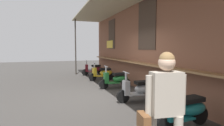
{
  "coord_description": "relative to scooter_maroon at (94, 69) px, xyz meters",
  "views": [
    {
      "loc": [
        5.89,
        -1.65,
        1.68
      ],
      "look_at": [
        -1.1,
        0.88,
        1.08
      ],
      "focal_mm": 28.35,
      "sensor_mm": 36.0,
      "label": 1
    }
  ],
  "objects": [
    {
      "name": "scooter_silver",
      "position": [
        5.93,
        0.0,
        0.0
      ],
      "size": [
        0.46,
        1.4,
        0.97
      ],
      "rotation": [
        0.0,
        0.0,
        -1.61
      ],
      "color": "#B2B5BA",
      "rests_on": "ground_plane"
    },
    {
      "name": "scooter_yellow",
      "position": [
        1.93,
        0.0,
        0.0
      ],
      "size": [
        0.48,
        1.4,
        0.97
      ],
      "rotation": [
        0.0,
        0.0,
        -1.51
      ],
      "color": "gold",
      "rests_on": "ground_plane"
    },
    {
      "name": "market_stall_facade",
      "position": [
        4.95,
        0.81,
        1.65
      ],
      "size": [
        13.47,
        2.21,
        3.71
      ],
      "color": "brown",
      "rests_on": "ground_plane"
    },
    {
      "name": "shopper_with_handbag",
      "position": [
        8.94,
        -1.31,
        0.61
      ],
      "size": [
        0.31,
        0.66,
        1.64
      ],
      "rotation": [
        0.0,
        0.0,
        -0.15
      ],
      "color": "#ADA393",
      "rests_on": "ground_plane"
    },
    {
      "name": "scooter_maroon",
      "position": [
        0.0,
        0.0,
        0.0
      ],
      "size": [
        0.49,
        1.4,
        0.97
      ],
      "rotation": [
        0.0,
        0.0,
        -1.64
      ],
      "color": "maroon",
      "rests_on": "ground_plane"
    },
    {
      "name": "ground_plane",
      "position": [
        4.95,
        -1.08,
        -0.39
      ],
      "size": [
        37.72,
        37.72,
        0.0
      ],
      "primitive_type": "plane",
      "color": "#383533"
    },
    {
      "name": "scooter_teal",
      "position": [
        7.94,
        -0.0,
        0.0
      ],
      "size": [
        0.5,
        1.4,
        0.97
      ],
      "rotation": [
        0.0,
        0.0,
        -1.49
      ],
      "color": "#197075",
      "rests_on": "ground_plane"
    },
    {
      "name": "scooter_green",
      "position": [
        3.91,
        0.0,
        0.0
      ],
      "size": [
        0.46,
        1.4,
        0.97
      ],
      "rotation": [
        0.0,
        0.0,
        -1.57
      ],
      "color": "#237533",
      "rests_on": "ground_plane"
    }
  ]
}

